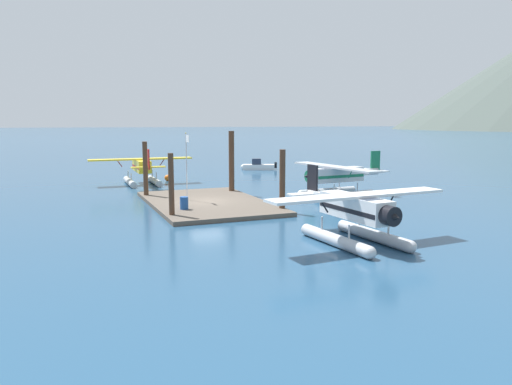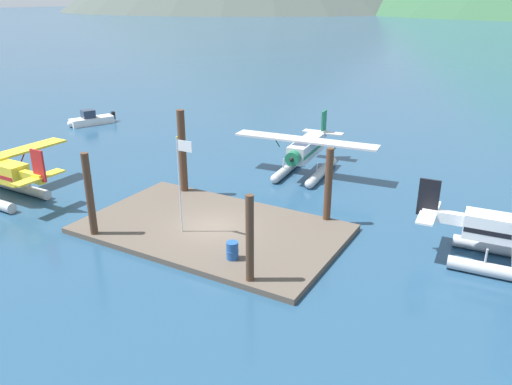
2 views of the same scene
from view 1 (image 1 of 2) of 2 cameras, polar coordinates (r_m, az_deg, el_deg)
name	(u,v)px [view 1 (image 1 of 2)]	position (r m, az deg, el deg)	size (l,w,h in m)	color
ground_plane	(207,205)	(38.13, -5.73, -1.43)	(1200.00, 1200.00, 0.00)	navy
dock_platform	(207,203)	(38.10, -5.74, -1.21)	(14.06, 8.49, 0.30)	brown
piling_near_left	(145,170)	(41.76, -12.77, 2.55)	(0.39, 0.39, 4.77)	#4C3323
piling_near_right	(171,186)	(32.44, -9.85, 0.70)	(0.36, 0.36, 4.36)	#4C3323
piling_far_left	(232,163)	(43.32, -2.87, 3.48)	(0.49, 0.49, 5.59)	#4C3323
piling_far_right	(282,181)	(34.51, 3.09, 1.33)	(0.42, 0.42, 4.46)	#4C3323
flagpole	(187,158)	(38.21, -8.07, 4.03)	(0.95, 0.10, 5.26)	silver
fuel_drum	(184,203)	(34.58, -8.38, -1.23)	(0.62, 0.62, 0.88)	#1E4C99
mooring_buoy	(168,178)	(54.10, -10.27, 1.69)	(0.68, 0.68, 0.68)	orange
seaplane_yellow_port_aft	(142,169)	(51.42, -13.18, 2.66)	(7.98, 10.41, 3.84)	#B7BABF
seaplane_white_stbd_fwd	(355,214)	(26.16, 11.51, -2.48)	(7.97, 10.47, 3.84)	#B7BABF
seaplane_silver_bow_centre	(337,179)	(42.09, 9.38, 1.58)	(10.49, 7.96, 3.84)	#B7BABF
boat_white_open_west	(258,166)	(66.05, 0.20, 3.11)	(3.05, 4.59, 1.50)	silver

